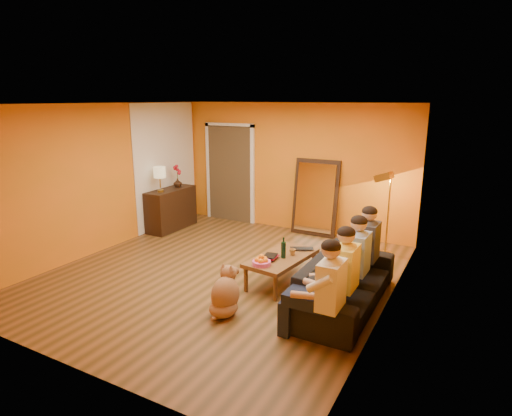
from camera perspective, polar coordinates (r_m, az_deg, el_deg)
The scene contains 27 objects.
room_shell at distance 6.72m, azimuth -3.15°, elevation 2.59°, with size 5.00×5.50×2.60m.
white_accent at distance 9.27m, azimuth -11.89°, elevation 5.58°, with size 0.02×1.90×2.58m, color white.
doorway_recess at distance 9.60m, azimuth -3.11°, elevation 4.65°, with size 1.06×0.30×2.10m, color #3F2D19.
door_jamb_left at distance 9.81m, azimuth -6.33°, elevation 4.80°, with size 0.08×0.06×2.20m, color white.
door_jamb_right at distance 9.22m, azimuth -0.47°, elevation 4.26°, with size 0.08×0.06×2.20m, color white.
door_header at distance 9.38m, azimuth -3.59°, elevation 11.00°, with size 1.22×0.06×0.08m, color white.
mirror_frame at distance 8.60m, azimuth 7.95°, elevation 1.41°, with size 0.92×0.06×1.52m, color black.
mirror_glass at distance 8.56m, azimuth 7.85°, elevation 1.35°, with size 0.78×0.02×1.36m, color white.
sideboard at distance 9.14m, azimuth -11.23°, elevation -0.12°, with size 0.44×1.18×0.85m, color black.
table_lamp at distance 8.77m, azimuth -12.69°, elevation 3.75°, with size 0.24×0.24×0.51m, color beige, non-canonical shape.
sofa at distance 5.86m, azimuth 11.78°, elevation -9.65°, with size 0.85×2.18×0.64m, color black.
coffee_table at distance 6.43m, azimuth 3.41°, elevation -8.16°, with size 0.62×1.22×0.42m, color brown, non-canonical shape.
floor_lamp at distance 7.72m, azimuth 17.20°, elevation -0.92°, with size 0.30×0.24×1.44m, color #B39534, non-canonical shape.
dog at distance 5.50m, azimuth -4.11°, elevation -10.96°, with size 0.35×0.55×0.65m, color #A76D4B, non-canonical shape.
person_far_left at distance 4.83m, azimuth 9.93°, elevation -11.15°, with size 0.70×0.44×1.22m, color white, non-canonical shape.
person_mid_left at distance 5.31m, azimuth 11.86°, elevation -8.81°, with size 0.70×0.44×1.22m, color #F3D951, non-canonical shape.
person_mid_right at distance 5.80m, azimuth 13.45°, elevation -6.86°, with size 0.70×0.44×1.22m, color #88A1D3, non-canonical shape.
person_far_right at distance 6.31m, azimuth 14.77°, elevation -5.21°, with size 0.70×0.44×1.22m, color #323237, non-canonical shape.
fruit_bowl at distance 5.99m, azimuth 0.74°, elevation -6.89°, with size 0.26×0.26×0.16m, color #EA52A6, non-canonical shape.
wine_bottle at distance 6.24m, azimuth 3.68°, elevation -5.30°, with size 0.07×0.07×0.31m, color black.
tumbler at distance 6.39m, azimuth 4.88°, elevation -5.86°, with size 0.10×0.10×0.09m, color #B27F3F.
laptop at distance 6.58m, azimuth 6.16°, elevation -5.58°, with size 0.35×0.23×0.03m, color black.
book_lower at distance 6.25m, azimuth 1.16°, elevation -6.62°, with size 0.18×0.24×0.02m, color black.
book_mid at distance 6.25m, azimuth 1.28°, elevation -6.43°, with size 0.18×0.24×0.02m, color #B01427.
book_upper at distance 6.23m, azimuth 1.12°, elevation -6.30°, with size 0.18×0.24×0.02m, color black.
vase at distance 9.21m, azimuth -10.40°, elevation 3.33°, with size 0.17×0.17×0.18m, color black.
flowers at distance 9.17m, azimuth -10.48°, elevation 4.98°, with size 0.17×0.17×0.48m, color #B01427, non-canonical shape.
Camera 1 is at (3.45, -5.23, 2.68)m, focal length 30.00 mm.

